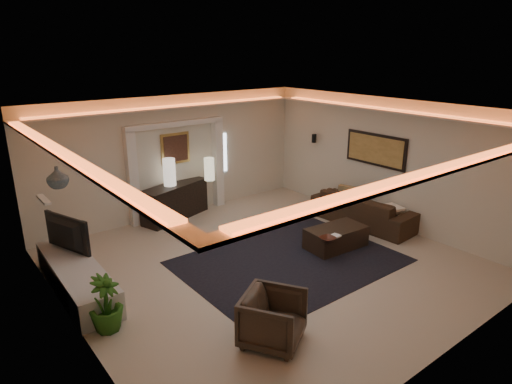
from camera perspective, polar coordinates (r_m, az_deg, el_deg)
floor at (r=8.60m, az=1.43°, el=-9.19°), size 7.00×7.00×0.00m
ceiling at (r=7.72m, az=1.60°, el=10.34°), size 7.00×7.00×0.00m
wall_back at (r=10.87m, az=-10.34°, el=4.53°), size 7.00×0.00×7.00m
wall_front at (r=5.97m, az=23.63°, el=-8.15°), size 7.00×0.00×7.00m
wall_left at (r=6.54m, az=-23.03°, el=-5.80°), size 0.00×7.00×7.00m
wall_right at (r=10.54m, az=16.40°, el=3.66°), size 0.00×7.00×7.00m
cove_soffit at (r=7.76m, az=1.58°, el=8.29°), size 7.00×7.00×0.04m
daylight_slit at (r=11.54m, az=-4.33°, el=5.05°), size 0.25×0.03×1.00m
area_rug at (r=8.70m, az=4.34°, el=-8.86°), size 4.00×3.00×0.01m
pilaster_left at (r=10.40m, az=-15.55°, el=1.55°), size 0.22×0.20×2.20m
pilaster_right at (r=11.43m, az=-4.91°, el=3.61°), size 0.22×0.20×2.20m
alcove_header at (r=10.63m, az=-10.32°, el=8.63°), size 2.52×0.20×0.12m
painting_frame at (r=10.80m, az=-10.32°, el=5.53°), size 0.74×0.04×0.74m
painting_canvas at (r=10.78m, az=-10.26°, el=5.51°), size 0.62×0.02×0.62m
art_panel_frame at (r=10.63m, az=15.12°, el=5.28°), size 0.04×1.64×0.74m
art_panel_gold at (r=10.61m, az=15.04°, el=5.26°), size 0.02×1.50×0.62m
wall_sconce at (r=11.78m, az=7.47°, el=6.85°), size 0.12×0.12×0.22m
wall_niche at (r=7.77m, az=-25.62°, el=-0.87°), size 0.10×0.55×0.04m
console at (r=10.85m, az=-10.37°, el=-1.27°), size 1.84×1.06×0.88m
lamp_left at (r=10.61m, az=-11.04°, el=2.15°), size 0.35×0.35×0.65m
lamp_right at (r=10.90m, az=-6.02°, el=2.81°), size 0.33×0.33×0.56m
media_ledge at (r=8.22m, az=-22.03°, el=-10.20°), size 0.72×2.70×0.50m
tv at (r=8.55m, az=-23.67°, el=-5.25°), size 1.11×0.52×0.65m
figurine at (r=9.23m, az=-23.80°, el=-4.48°), size 0.18×0.18×0.40m
ginger_jar at (r=8.18m, az=-24.14°, el=1.73°), size 0.45×0.45×0.37m
plant at (r=6.92m, az=-18.72°, el=-13.44°), size 0.67×0.67×0.86m
sofa at (r=10.63m, az=13.67°, el=-2.14°), size 2.51×1.13×0.72m
throw_blanket at (r=10.27m, az=16.78°, el=-1.99°), size 0.61×0.54×0.06m
throw_pillow at (r=10.98m, az=11.60°, el=-0.30°), size 0.23×0.45×0.43m
coffee_table at (r=9.32m, az=10.21°, el=-5.84°), size 1.28×0.77×0.46m
bowl at (r=8.60m, az=9.19°, el=-6.13°), size 0.30×0.30×0.07m
magazine at (r=8.80m, az=10.02°, el=-5.75°), size 0.25×0.19×0.03m
armchair at (r=6.36m, az=2.20°, el=-15.96°), size 1.11×1.12×0.75m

